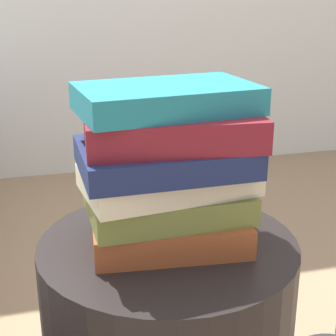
{
  "coord_description": "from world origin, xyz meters",
  "views": [
    {
      "loc": [
        -0.22,
        -0.82,
        0.99
      ],
      "look_at": [
        0.0,
        0.0,
        0.69
      ],
      "focal_mm": 56.52,
      "sensor_mm": 36.0,
      "label": 1
    }
  ],
  "objects_px": {
    "book_cream": "(167,180)",
    "book_maroon": "(172,129)",
    "book_rust": "(167,231)",
    "book_teal": "(167,98)",
    "book_navy": "(164,156)",
    "book_olive": "(164,201)"
  },
  "relations": [
    {
      "from": "book_rust",
      "to": "book_cream",
      "type": "distance_m",
      "value": 0.09
    },
    {
      "from": "book_maroon",
      "to": "book_teal",
      "type": "xyz_separation_m",
      "value": [
        -0.0,
        0.02,
        0.05
      ]
    },
    {
      "from": "book_olive",
      "to": "book_cream",
      "type": "xyz_separation_m",
      "value": [
        0.0,
        -0.01,
        0.04
      ]
    },
    {
      "from": "book_cream",
      "to": "book_navy",
      "type": "bearing_deg",
      "value": 119.84
    },
    {
      "from": "book_rust",
      "to": "book_cream",
      "type": "height_order",
      "value": "book_cream"
    },
    {
      "from": "book_rust",
      "to": "book_cream",
      "type": "xyz_separation_m",
      "value": [
        0.0,
        0.01,
        0.09
      ]
    },
    {
      "from": "book_maroon",
      "to": "book_rust",
      "type": "bearing_deg",
      "value": -164.41
    },
    {
      "from": "book_cream",
      "to": "book_maroon",
      "type": "relative_size",
      "value": 0.99
    },
    {
      "from": "book_olive",
      "to": "book_maroon",
      "type": "bearing_deg",
      "value": -65.28
    },
    {
      "from": "book_navy",
      "to": "book_rust",
      "type": "bearing_deg",
      "value": -80.66
    },
    {
      "from": "book_rust",
      "to": "book_maroon",
      "type": "bearing_deg",
      "value": 16.39
    },
    {
      "from": "book_maroon",
      "to": "book_teal",
      "type": "bearing_deg",
      "value": 109.85
    },
    {
      "from": "book_maroon",
      "to": "book_teal",
      "type": "height_order",
      "value": "book_teal"
    },
    {
      "from": "book_navy",
      "to": "book_teal",
      "type": "relative_size",
      "value": 0.98
    },
    {
      "from": "book_cream",
      "to": "book_navy",
      "type": "height_order",
      "value": "book_navy"
    },
    {
      "from": "book_rust",
      "to": "book_navy",
      "type": "bearing_deg",
      "value": 105.74
    },
    {
      "from": "book_olive",
      "to": "book_navy",
      "type": "xyz_separation_m",
      "value": [
        -0.0,
        -0.01,
        0.09
      ]
    },
    {
      "from": "book_rust",
      "to": "book_teal",
      "type": "distance_m",
      "value": 0.23
    },
    {
      "from": "book_olive",
      "to": "book_navy",
      "type": "height_order",
      "value": "book_navy"
    },
    {
      "from": "book_teal",
      "to": "book_cream",
      "type": "bearing_deg",
      "value": -108.57
    },
    {
      "from": "book_rust",
      "to": "book_maroon",
      "type": "relative_size",
      "value": 0.93
    },
    {
      "from": "book_rust",
      "to": "book_navy",
      "type": "height_order",
      "value": "book_navy"
    }
  ]
}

